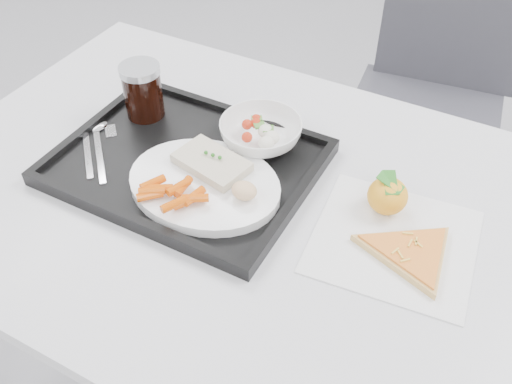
% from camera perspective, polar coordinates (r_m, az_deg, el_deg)
% --- Properties ---
extents(table, '(1.20, 0.80, 0.75)m').
position_cam_1_polar(table, '(1.03, -0.55, -3.04)').
color(table, silver).
rests_on(table, ground).
extents(chair, '(0.47, 0.47, 0.93)m').
position_cam_1_polar(chair, '(1.75, 17.61, 10.65)').
color(chair, '#36353C').
rests_on(chair, ground).
extents(tray, '(0.45, 0.35, 0.03)m').
position_cam_1_polar(tray, '(1.04, -6.96, 2.83)').
color(tray, black).
rests_on(tray, table).
extents(dinner_plate, '(0.27, 0.27, 0.02)m').
position_cam_1_polar(dinner_plate, '(0.97, -5.18, 0.75)').
color(dinner_plate, white).
rests_on(dinner_plate, tray).
extents(fish_fillet, '(0.14, 0.10, 0.02)m').
position_cam_1_polar(fish_fillet, '(0.99, -4.45, 2.97)').
color(fish_fillet, beige).
rests_on(fish_fillet, dinner_plate).
extents(bread_roll, '(0.05, 0.05, 0.03)m').
position_cam_1_polar(bread_roll, '(0.92, -1.19, 0.14)').
color(bread_roll, tan).
rests_on(bread_roll, dinner_plate).
extents(salad_bowl, '(0.15, 0.15, 0.05)m').
position_cam_1_polar(salad_bowl, '(1.05, 0.49, 5.93)').
color(salad_bowl, white).
rests_on(salad_bowl, tray).
extents(cola_glass, '(0.08, 0.08, 0.11)m').
position_cam_1_polar(cola_glass, '(1.13, -11.28, 9.98)').
color(cola_glass, black).
rests_on(cola_glass, tray).
extents(cutlery, '(0.14, 0.15, 0.01)m').
position_cam_1_polar(cutlery, '(1.11, -15.60, 4.76)').
color(cutlery, silver).
rests_on(cutlery, tray).
extents(napkin, '(0.27, 0.26, 0.00)m').
position_cam_1_polar(napkin, '(0.94, 13.61, -4.81)').
color(napkin, silver).
rests_on(napkin, table).
extents(tangerine, '(0.07, 0.07, 0.07)m').
position_cam_1_polar(tangerine, '(0.96, 13.02, -0.36)').
color(tangerine, '#FF9C15').
rests_on(tangerine, napkin).
extents(pizza_slice, '(0.21, 0.21, 0.02)m').
position_cam_1_polar(pizza_slice, '(0.91, 15.24, -5.90)').
color(pizza_slice, '#E2AF6A').
rests_on(pizza_slice, napkin).
extents(carrot_pile, '(0.12, 0.09, 0.02)m').
position_cam_1_polar(carrot_pile, '(0.93, -8.36, -0.10)').
color(carrot_pile, '#D24F08').
rests_on(carrot_pile, dinner_plate).
extents(salad_contents, '(0.08, 0.08, 0.02)m').
position_cam_1_polar(salad_contents, '(1.04, 0.61, 5.94)').
color(salad_contents, red).
rests_on(salad_contents, salad_bowl).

